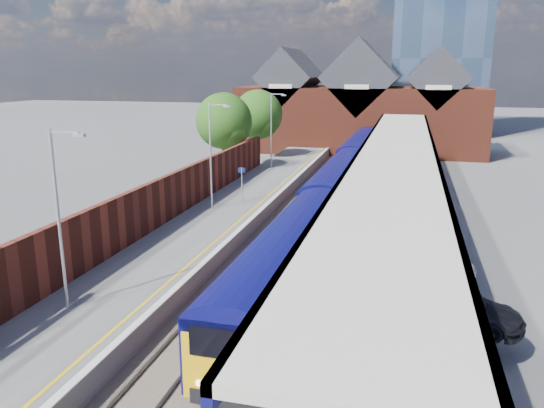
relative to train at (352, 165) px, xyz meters
The scene contains 22 objects.
ground 5.61m from the train, 106.72° to the right, with size 240.00×240.00×0.00m, color #5B5B5E.
ballast_bed 15.19m from the train, 95.70° to the right, with size 6.00×76.00×0.06m, color #473D33.
rails 15.18m from the train, 95.70° to the right, with size 4.51×76.00×0.14m.
left_platform 16.60m from the train, 115.04° to the right, with size 5.00×76.00×1.00m, color #565659.
right_platform 15.72m from the train, 73.25° to the right, with size 6.00×76.00×1.00m, color #565659.
coping_left 15.71m from the train, 107.23° to the right, with size 0.30×76.00×0.05m, color silver.
coping_right 15.10m from the train, 83.69° to the right, with size 0.30×76.00×0.05m, color silver.
yellow_line 15.90m from the train, 109.30° to the right, with size 0.14×76.00×0.01m, color yellow.
train is the anchor object (origin of this frame).
canopy 13.97m from the train, 72.96° to the right, with size 4.50×52.00×4.48m.
lamp_post_b 30.16m from the train, 105.17° to the right, with size 1.48×0.18×7.00m.
lamp_post_c 15.43m from the train, 121.20° to the right, with size 1.48×0.18×7.00m.
lamp_post_d 8.89m from the train, 158.92° to the left, with size 1.48×0.18×7.00m.
platform_sign 12.76m from the train, 120.62° to the right, with size 0.55×0.08×2.50m.
brick_wall 23.49m from the train, 114.11° to the right, with size 0.35×50.00×3.86m.
station_building 23.31m from the train, 93.71° to the left, with size 30.00×12.12×13.78m.
glass_tower 49.26m from the train, 79.30° to the left, with size 14.20×14.20×40.30m.
tree_near 12.31m from the train, behind, with size 5.20×5.20×8.10m.
tree_far 14.42m from the train, 140.51° to the left, with size 5.20×5.20×8.10m.
parked_car_silver 22.76m from the train, 75.73° to the right, with size 1.49×4.27×1.41m, color #A1A0A5.
parked_car_dark 27.34m from the train, 75.81° to the right, with size 1.91×4.69×1.36m, color black.
parked_car_blue 17.28m from the train, 73.24° to the right, with size 1.94×4.21×1.17m, color navy.
Camera 1 is at (6.07, -10.58, 10.05)m, focal length 35.00 mm.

